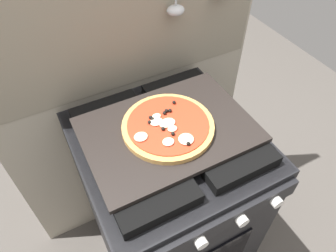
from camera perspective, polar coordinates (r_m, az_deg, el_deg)
ground_plane at (r=1.78m, az=0.00°, el=-20.90°), size 4.00×4.00×0.00m
kitchen_backsplash at (r=1.30m, az=-6.81°, el=5.30°), size 1.10×0.09×1.55m
stove at (r=1.37m, az=0.03°, el=-13.80°), size 0.60×0.64×0.90m
baking_tray at (r=1.00m, az=0.00°, el=-0.71°), size 0.54×0.38×0.02m
pizza_left at (r=0.98m, az=-0.12°, el=-0.26°), size 0.30×0.30×0.03m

